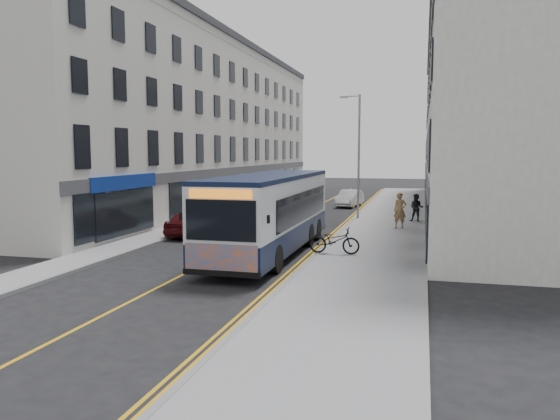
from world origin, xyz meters
The scene contains 17 objects.
ground centered at (0.00, 0.00, 0.00)m, with size 140.00×140.00×0.00m, color black.
pavement_east centered at (6.25, 12.00, 0.06)m, with size 4.50×64.00×0.12m, color gray.
pavement_west centered at (-5.00, 12.00, 0.06)m, with size 2.00×64.00×0.12m, color gray.
kerb_east centered at (4.00, 12.00, 0.07)m, with size 0.18×64.00×0.13m, color slate.
kerb_west centered at (-4.00, 12.00, 0.07)m, with size 0.18×64.00×0.13m, color slate.
road_centre_line centered at (0.00, 12.00, 0.00)m, with size 0.12×64.00×0.01m, color #CB9212.
road_dbl_yellow_inner centered at (3.55, 12.00, 0.00)m, with size 0.10×64.00×0.01m, color #CB9212.
road_dbl_yellow_outer centered at (3.75, 12.00, 0.00)m, with size 0.10×64.00×0.01m, color #CB9212.
terrace_east centered at (11.50, 21.00, 6.50)m, with size 6.00×46.00×13.00m, color white.
terrace_west centered at (-9.00, 21.00, 6.50)m, with size 6.00×46.00×13.00m, color beige.
streetlamp centered at (4.17, 14.00, 4.38)m, with size 1.32×0.18×8.00m.
city_bus centered at (1.97, 1.24, 1.88)m, with size 2.75×11.81×3.43m.
bicycle centered at (4.72, 1.43, 0.68)m, with size 0.74×2.13×1.12m, color black.
pedestrian_near centered at (7.06, 10.08, 1.12)m, with size 0.73×0.48×2.00m, color olive.
pedestrian_far centered at (7.92, 13.25, 0.97)m, with size 0.83×0.64×1.70m, color black.
car_white centered at (2.58, 22.42, 0.67)m, with size 1.41×4.06×1.34m, color silver.
car_maroon centered at (-3.40, 5.24, 0.70)m, with size 1.66×4.13×1.41m, color #520D10.
Camera 1 is at (8.27, -21.06, 4.41)m, focal length 35.00 mm.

